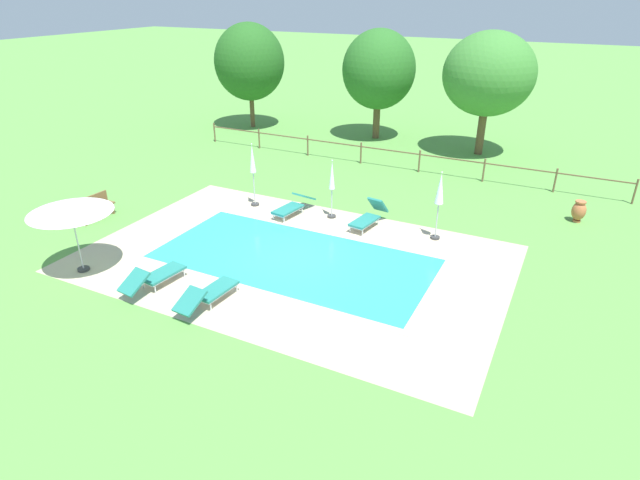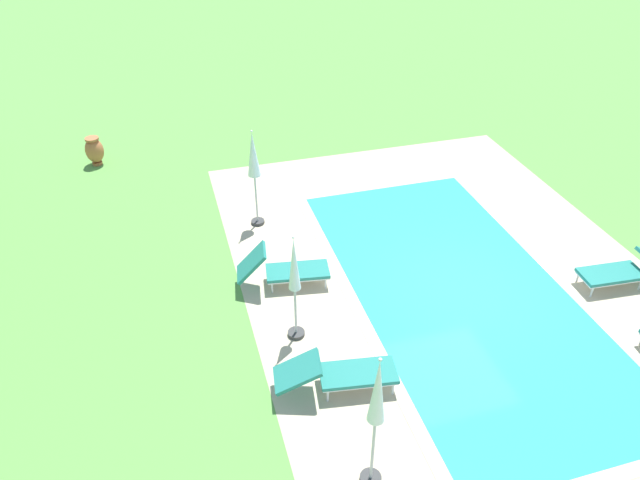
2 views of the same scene
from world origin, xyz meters
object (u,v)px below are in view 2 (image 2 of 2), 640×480
patio_umbrella_closed_row_mid_west (254,161)px  terracotta_urn_near_fence (94,150)px  patio_umbrella_closed_row_west (377,404)px  sun_lounger_north_mid (625,270)px  patio_umbrella_closed_row_centre (294,275)px  sun_lounger_north_far (341,373)px  sun_lounger_north_near_steps (284,269)px

patio_umbrella_closed_row_mid_west → terracotta_urn_near_fence: patio_umbrella_closed_row_mid_west is taller
patio_umbrella_closed_row_west → terracotta_urn_near_fence: patio_umbrella_closed_row_west is taller
sun_lounger_north_mid → patio_umbrella_closed_row_centre: size_ratio=0.94×
patio_umbrella_closed_row_centre → patio_umbrella_closed_row_mid_west: bearing=-0.8°
sun_lounger_north_far → terracotta_urn_near_fence: (9.76, 4.14, 0.08)m
patio_umbrella_closed_row_west → patio_umbrella_closed_row_centre: 3.27m
sun_lounger_north_near_steps → sun_lounger_north_far: sun_lounger_north_near_steps is taller
terracotta_urn_near_fence → sun_lounger_north_mid: bearing=-129.2°
patio_umbrella_closed_row_mid_west → patio_umbrella_closed_row_centre: patio_umbrella_closed_row_mid_west is taller
sun_lounger_north_near_steps → patio_umbrella_closed_row_west: 4.97m
sun_lounger_north_near_steps → patio_umbrella_closed_row_west: patio_umbrella_closed_row_west is taller
terracotta_urn_near_fence → patio_umbrella_closed_row_centre: bearing=-155.8°
patio_umbrella_closed_row_west → patio_umbrella_closed_row_mid_west: (7.25, 0.24, 0.00)m
patio_umbrella_closed_row_west → terracotta_urn_near_fence: (11.55, 4.03, -1.24)m
sun_lounger_north_near_steps → patio_umbrella_closed_row_mid_west: size_ratio=0.81×
patio_umbrella_closed_row_centre → terracotta_urn_near_fence: bearing=24.2°
sun_lounger_north_near_steps → patio_umbrella_closed_row_centre: bearing=174.6°
terracotta_urn_near_fence → patio_umbrella_closed_row_west: bearing=-160.7°
patio_umbrella_closed_row_west → patio_umbrella_closed_row_mid_west: patio_umbrella_closed_row_west is taller
sun_lounger_north_near_steps → patio_umbrella_closed_row_west: bearing=-178.2°
patio_umbrella_closed_row_mid_west → patio_umbrella_closed_row_centre: (-4.00, 0.06, -0.26)m
patio_umbrella_closed_row_west → patio_umbrella_closed_row_mid_west: 7.26m
sun_lounger_north_far → patio_umbrella_closed_row_centre: bearing=15.5°
sun_lounger_north_mid → patio_umbrella_closed_row_mid_west: (4.39, 6.85, 1.33)m
sun_lounger_north_near_steps → patio_umbrella_closed_row_mid_west: 2.78m
sun_lounger_north_mid → patio_umbrella_closed_row_centre: patio_umbrella_closed_row_centre is taller
sun_lounger_north_mid → terracotta_urn_near_fence: terracotta_urn_near_fence is taller
sun_lounger_north_mid → patio_umbrella_closed_row_west: bearing=113.4°
sun_lounger_north_far → patio_umbrella_closed_row_west: bearing=176.6°
sun_lounger_north_mid → sun_lounger_north_far: bearing=99.3°
patio_umbrella_closed_row_west → patio_umbrella_closed_row_mid_west: bearing=1.9°
sun_lounger_north_near_steps → sun_lounger_north_mid: 7.03m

